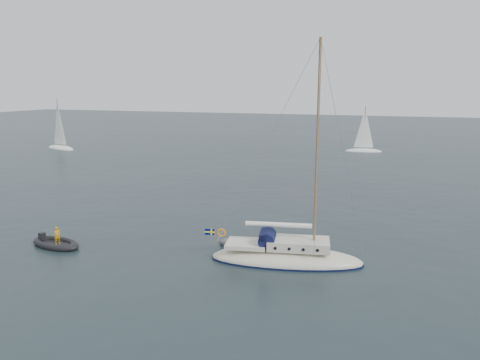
% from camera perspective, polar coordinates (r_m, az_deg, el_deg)
% --- Properties ---
extents(ground, '(300.00, 300.00, 0.00)m').
position_cam_1_polar(ground, '(28.14, 1.73, -9.83)').
color(ground, black).
rests_on(ground, ground).
extents(sailboat, '(9.36, 2.80, 13.33)m').
position_cam_1_polar(sailboat, '(27.73, 5.70, -7.99)').
color(sailboat, beige).
rests_on(sailboat, ground).
extents(dinghy, '(2.58, 1.16, 0.37)m').
position_cam_1_polar(dinghy, '(30.53, -0.28, -7.78)').
color(dinghy, '#54545A').
rests_on(dinghy, ground).
extents(rib, '(3.75, 1.71, 1.36)m').
position_cam_1_polar(rib, '(32.73, -21.56, -7.17)').
color(rib, black).
rests_on(rib, ground).
extents(distant_yacht_c, '(5.74, 3.06, 7.61)m').
position_cam_1_polar(distant_yacht_c, '(76.79, 14.90, 5.76)').
color(distant_yacht_c, white).
rests_on(distant_yacht_c, ground).
extents(distant_yacht_a, '(6.73, 3.59, 8.92)m').
position_cam_1_polar(distant_yacht_a, '(83.16, -21.22, 6.16)').
color(distant_yacht_a, white).
rests_on(distant_yacht_a, ground).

